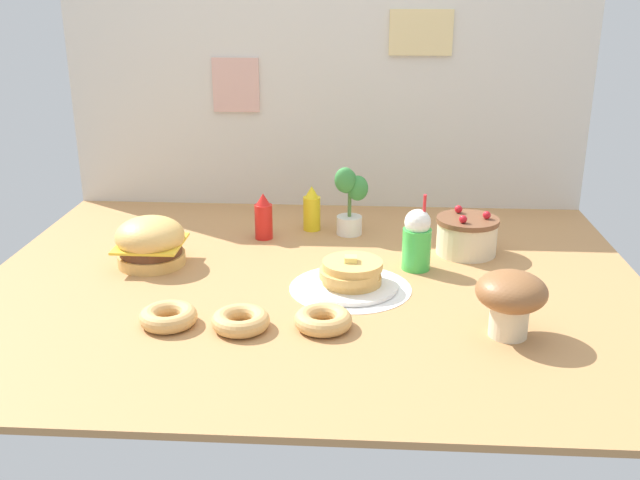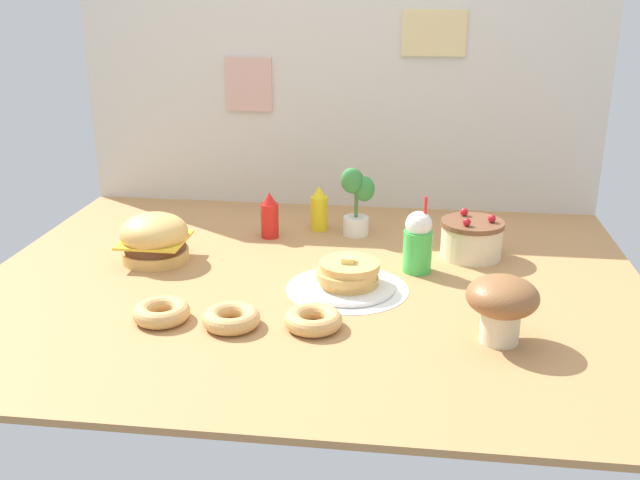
# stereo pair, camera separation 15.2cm
# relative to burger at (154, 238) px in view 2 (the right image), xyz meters

# --- Properties ---
(ground_plane) EXTENTS (2.19, 1.75, 0.02)m
(ground_plane) POSITION_rel_burger_xyz_m (0.57, -0.11, -0.09)
(ground_plane) COLOR #B27F4C
(back_wall) EXTENTS (2.19, 0.04, 0.97)m
(back_wall) POSITION_rel_burger_xyz_m (0.57, 0.76, 0.41)
(back_wall) COLOR beige
(back_wall) RESTS_ON ground_plane
(doily_mat) EXTENTS (0.39, 0.39, 0.00)m
(doily_mat) POSITION_rel_burger_xyz_m (0.70, -0.17, -0.08)
(doily_mat) COLOR white
(doily_mat) RESTS_ON ground_plane
(burger) EXTENTS (0.24, 0.24, 0.17)m
(burger) POSITION_rel_burger_xyz_m (0.00, 0.00, 0.00)
(burger) COLOR #DBA859
(burger) RESTS_ON ground_plane
(pancake_stack) EXTENTS (0.30, 0.30, 0.11)m
(pancake_stack) POSITION_rel_burger_xyz_m (0.70, -0.17, -0.04)
(pancake_stack) COLOR white
(pancake_stack) RESTS_ON doily_mat
(layer_cake) EXTENTS (0.22, 0.22, 0.16)m
(layer_cake) POSITION_rel_burger_xyz_m (1.11, 0.18, -0.01)
(layer_cake) COLOR beige
(layer_cake) RESTS_ON ground_plane
(ketchup_bottle) EXTENTS (0.07, 0.07, 0.18)m
(ketchup_bottle) POSITION_rel_burger_xyz_m (0.35, 0.29, 0.00)
(ketchup_bottle) COLOR red
(ketchup_bottle) RESTS_ON ground_plane
(mustard_bottle) EXTENTS (0.07, 0.07, 0.18)m
(mustard_bottle) POSITION_rel_burger_xyz_m (0.53, 0.41, 0.00)
(mustard_bottle) COLOR yellow
(mustard_bottle) RESTS_ON ground_plane
(cream_soda_cup) EXTENTS (0.10, 0.10, 0.27)m
(cream_soda_cup) POSITION_rel_burger_xyz_m (0.92, 0.02, 0.02)
(cream_soda_cup) COLOR green
(cream_soda_cup) RESTS_ON ground_plane
(donut_pink_glaze) EXTENTS (0.17, 0.17, 0.05)m
(donut_pink_glaze) POSITION_rel_burger_xyz_m (0.18, -0.46, -0.05)
(donut_pink_glaze) COLOR tan
(donut_pink_glaze) RESTS_ON ground_plane
(donut_chocolate) EXTENTS (0.17, 0.17, 0.05)m
(donut_chocolate) POSITION_rel_burger_xyz_m (0.39, -0.48, -0.05)
(donut_chocolate) COLOR tan
(donut_chocolate) RESTS_ON ground_plane
(donut_vanilla) EXTENTS (0.17, 0.17, 0.05)m
(donut_vanilla) POSITION_rel_burger_xyz_m (0.63, -0.46, -0.05)
(donut_vanilla) COLOR tan
(donut_vanilla) RESTS_ON ground_plane
(potted_plant) EXTENTS (0.13, 0.11, 0.27)m
(potted_plant) POSITION_rel_burger_xyz_m (0.68, 0.36, 0.06)
(potted_plant) COLOR white
(potted_plant) RESTS_ON ground_plane
(mushroom_stool) EXTENTS (0.20, 0.20, 0.19)m
(mushroom_stool) POSITION_rel_burger_xyz_m (1.14, -0.47, 0.03)
(mushroom_stool) COLOR beige
(mushroom_stool) RESTS_ON ground_plane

